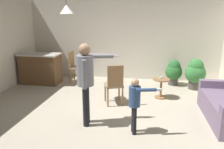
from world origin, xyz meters
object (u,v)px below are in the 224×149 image
Objects in this scene: person_child at (135,100)px; potted_plant_corner at (174,71)px; kitchen_counter at (41,68)px; person_adult at (86,76)px; spare_remote_on_table at (161,78)px; dining_chair_near_wall at (75,65)px; side_table_by_couch at (161,86)px; dining_chair_by_counter at (114,83)px; potted_plant_by_wall at (195,73)px.

person_child reaches higher than potted_plant_corner.
potted_plant_corner is (4.14, 0.56, -0.04)m from kitchen_counter.
person_adult is at bearing -122.32° from potted_plant_corner.
spare_remote_on_table is (1.47, 1.82, -0.47)m from person_adult.
dining_chair_near_wall is (1.03, 0.33, 0.07)m from kitchen_counter.
side_table_by_couch is at bearing 128.20° from person_adult.
person_child is 1.05× the size of dining_chair_by_counter.
side_table_by_couch is at bearing -108.31° from potted_plant_corner.
potted_plant_by_wall is (0.58, -0.30, 0.06)m from potted_plant_corner.
potted_plant_by_wall is at bearing 137.47° from person_child.
person_child is 3.67m from dining_chair_near_wall.
potted_plant_corner is (0.94, 3.19, -0.22)m from person_child.
potted_plant_by_wall reaches higher than spare_remote_on_table.
potted_plant_corner is 1.27m from spare_remote_on_table.
side_table_by_couch is 1.33m from dining_chair_by_counter.
dining_chair_near_wall is at bearing -158.52° from person_child.
side_table_by_couch is at bearing 150.15° from person_child.
person_adult is at bearing -130.05° from dining_chair_by_counter.
dining_chair_near_wall is (-2.17, 2.96, -0.11)m from person_child.
person_child reaches higher than kitchen_counter.
spare_remote_on_table is at bearing -139.05° from potted_plant_by_wall.
dining_chair_by_counter is 2.45m from potted_plant_corner.
person_child is (0.96, -0.19, -0.35)m from person_adult.
potted_plant_by_wall is 1.35m from spare_remote_on_table.
kitchen_counter is 4.15m from person_child.
potted_plant_by_wall is at bearing -27.51° from potted_plant_corner.
potted_plant_by_wall is 6.93× the size of spare_remote_on_table.
side_table_by_couch is 2.89m from dining_chair_near_wall.
potted_plant_by_wall is (0.99, 0.93, 0.17)m from side_table_by_couch.
kitchen_counter is 1.26× the size of dining_chair_near_wall.
dining_chair_near_wall is at bearing -175.74° from potted_plant_corner.
person_adult is 1.62× the size of dining_chair_by_counter.
kitchen_counter is 3.79m from side_table_by_couch.
kitchen_counter is at bearing -70.03° from dining_chair_near_wall.
person_adult reaches higher than dining_chair_by_counter.
person_child reaches higher than dining_chair_by_counter.
potted_plant_corner is at bearing 70.05° from spare_remote_on_table.
dining_chair_near_wall is (-2.70, 1.00, 0.22)m from side_table_by_couch.
kitchen_counter is 3.76m from spare_remote_on_table.
spare_remote_on_table is at bearing 72.65° from dining_chair_near_wall.
dining_chair_near_wall is at bearing 178.87° from potted_plant_by_wall.
kitchen_counter is 2.93m from dining_chair_by_counter.
spare_remote_on_table is (-0.43, -1.19, 0.10)m from potted_plant_corner.
dining_chair_by_counter reaches higher than kitchen_counter.
dining_chair_near_wall is (-1.57, 1.67, 0.00)m from dining_chair_by_counter.
potted_plant_corner is (0.41, 1.23, 0.11)m from side_table_by_couch.
person_adult is 1.04m from person_child.
dining_chair_by_counter is at bearing -147.10° from spare_remote_on_table.
dining_chair_near_wall reaches higher than potted_plant_corner.
side_table_by_couch is at bearing -65.97° from spare_remote_on_table.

